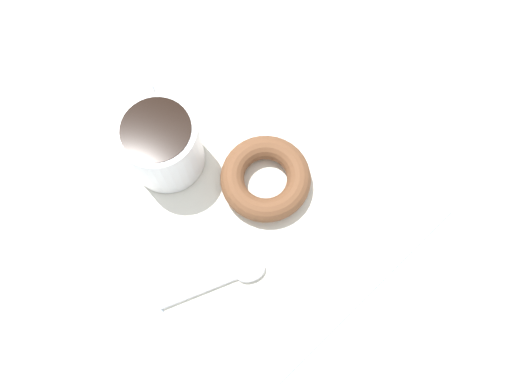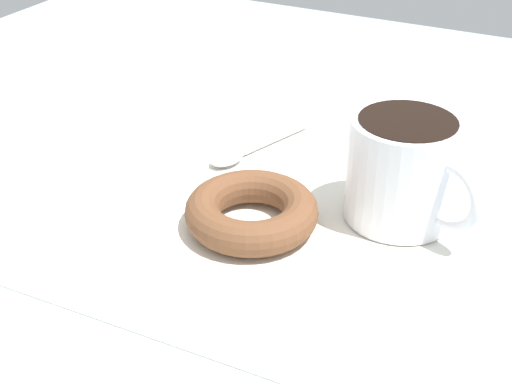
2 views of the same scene
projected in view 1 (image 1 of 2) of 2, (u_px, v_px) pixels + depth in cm
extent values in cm
cube|color=#99A8B7|center=(271.00, 192.00, 63.12)|extent=(120.00, 120.00, 2.00)
cube|color=white|center=(256.00, 197.00, 61.71)|extent=(35.28, 35.28, 0.30)
cylinder|color=white|center=(163.00, 145.00, 58.84)|extent=(9.15, 9.15, 8.91)
cylinder|color=black|center=(156.00, 130.00, 54.79)|extent=(7.95, 7.95, 0.60)
torus|color=white|center=(155.00, 108.00, 60.33)|extent=(3.47, 5.65, 5.89)
torus|color=brown|center=(265.00, 179.00, 60.71)|extent=(11.11, 11.11, 2.95)
ellipsoid|color=silver|center=(251.00, 271.00, 58.32)|extent=(4.19, 3.46, 0.90)
cylinder|color=silver|center=(202.00, 291.00, 57.79)|extent=(9.77, 3.88, 0.56)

